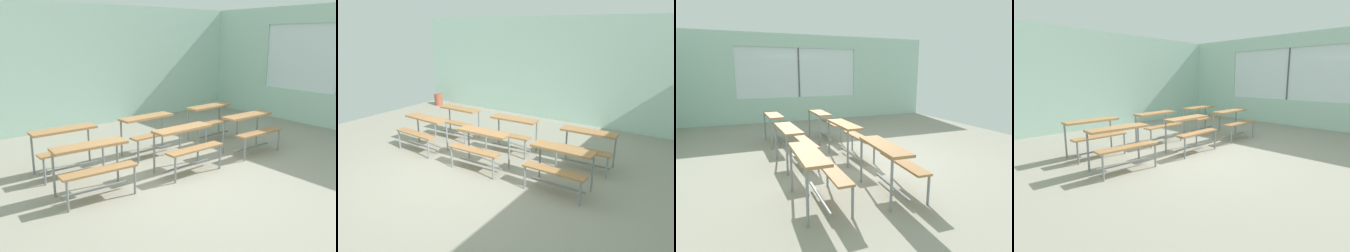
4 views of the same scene
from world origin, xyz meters
The scene contains 8 objects.
ground centered at (0.00, 0.00, -0.03)m, with size 10.00×9.00×0.05m, color gray.
wall_back centered at (0.00, 4.50, 1.50)m, with size 10.00×0.12×3.00m, color silver.
desk_bench_r0c0 centered at (-1.43, 0.58, 0.56)m, with size 1.13×0.65×0.74m.
desk_bench_r0c1 centered at (0.27, 0.53, 0.56)m, with size 1.12×0.62×0.74m.
desk_bench_r0c2 centered at (1.93, 0.55, 0.56)m, with size 1.10×0.59×0.74m.
desk_bench_r1c0 centered at (-1.38, 1.66, 0.56)m, with size 1.10×0.60×0.74m.
desk_bench_r1c1 centered at (0.28, 1.63, 0.56)m, with size 1.13×0.64×0.74m.
desk_bench_r1c2 centered at (1.99, 1.69, 0.56)m, with size 1.13×0.64×0.74m.
Camera 1 is at (-3.53, -3.94, 2.25)m, focal length 38.75 mm.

